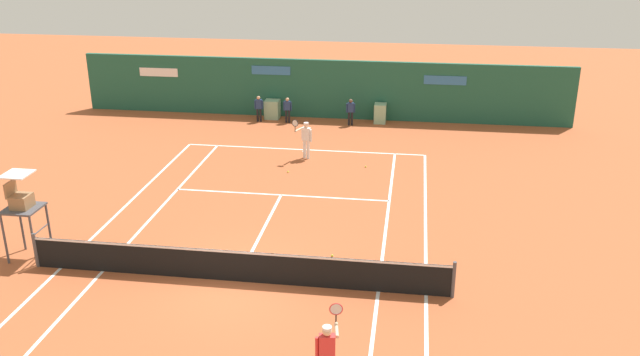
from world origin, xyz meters
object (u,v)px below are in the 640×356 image
Objects in this scene: tennis_ball_mid_court at (332,256)px; tennis_ball_near_service_line at (366,167)px; player_near_side at (327,350)px; tennis_ball_by_sideline at (288,172)px; ball_kid_right_post at (351,110)px; ball_kid_centre_post at (288,108)px; ball_kid_left_post at (259,107)px; player_on_baseline at (306,137)px; umpire_chair at (22,204)px.

tennis_ball_near_service_line is (0.38, 7.97, 0.00)m from tennis_ball_mid_court.
tennis_ball_by_sideline is at bearing 94.80° from player_near_side.
ball_kid_right_post is (-1.50, 19.90, -0.16)m from player_near_side.
ball_kid_centre_post is (-4.67, 19.90, -0.19)m from player_near_side.
ball_kid_left_post is at bearing -8.62° from ball_kid_right_post.
player_on_baseline is at bearing 66.53° from ball_kid_right_post.
ball_kid_left_post is (-6.14, 19.90, -0.17)m from player_near_side.
tennis_ball_near_service_line is at bearing 134.65° from umpire_chair.
ball_kid_left_post is (-3.26, 5.21, -0.20)m from player_on_baseline.
ball_kid_right_post reaches higher than ball_kid_centre_post.
umpire_chair reaches higher than tennis_ball_near_service_line.
tennis_ball_mid_court is (2.24, -8.72, -0.93)m from player_on_baseline.
player_on_baseline reaches higher than ball_kid_left_post.
ball_kid_centre_post is 7.19m from tennis_ball_by_sideline.
tennis_ball_by_sideline is 7.41m from tennis_ball_mid_court.
player_on_baseline reaches higher than tennis_ball_near_service_line.
umpire_chair reaches higher than player_on_baseline.
tennis_ball_by_sideline is 3.24m from tennis_ball_near_service_line.
ball_kid_centre_post is at bearing 106.12° from tennis_ball_mid_court.
umpire_chair is at bearing -135.35° from tennis_ball_near_service_line.
tennis_ball_by_sideline is at bearing -160.83° from tennis_ball_near_service_line.
player_on_baseline is 1.37× the size of ball_kid_right_post.
ball_kid_left_post is at bearing -37.80° from player_on_baseline.
tennis_ball_mid_court is (9.03, 1.33, -1.71)m from umpire_chair.
umpire_chair reaches higher than ball_kid_right_post.
player_on_baseline is 26.83× the size of tennis_ball_mid_court.
player_near_side is 1.35× the size of ball_kid_left_post.
ball_kid_centre_post is (-1.79, 5.21, -0.22)m from player_on_baseline.
umpire_chair is 1.52× the size of player_near_side.
player_near_side is at bearing 121.31° from player_on_baseline.
ball_kid_centre_post is at bearing 100.87° from tennis_ball_by_sideline.
ball_kid_right_post reaches higher than tennis_ball_by_sideline.
ball_kid_centre_post reaches higher than tennis_ball_mid_court.
ball_kid_right_post is at bearing 176.30° from ball_kid_centre_post.
player_near_side is 20.45m from ball_kid_centre_post.
tennis_ball_mid_court is at bearing 124.60° from player_on_baseline.
umpire_chair is 15.70m from ball_kid_left_post.
player_near_side is at bearing 85.70° from ball_kid_right_post.
ball_kid_right_post is at bearing 84.66° from player_near_side.
ball_kid_right_post is 1.03× the size of ball_kid_centre_post.
tennis_ball_by_sideline is at bearing 96.62° from player_on_baseline.
player_near_side is at bearing 64.37° from umpire_chair.
ball_kid_left_post is 19.40× the size of tennis_ball_mid_court.
ball_kid_left_post is at bearing 166.96° from umpire_chair.
player_on_baseline is at bearing 91.45° from player_near_side.
tennis_ball_by_sideline is at bearing 97.17° from ball_kid_centre_post.
umpire_chair is at bearing -171.64° from tennis_ball_mid_court.
tennis_ball_mid_court and tennis_ball_near_service_line have the same top height.
umpire_chair is at bearing 144.71° from player_near_side.
umpire_chair is at bearing -127.65° from tennis_ball_by_sideline.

